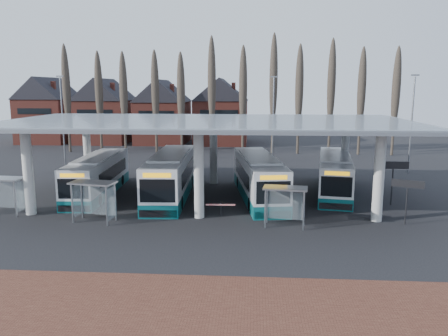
# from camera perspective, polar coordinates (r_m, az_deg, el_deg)

# --- Properties ---
(ground) EXTENTS (140.00, 140.00, 0.00)m
(ground) POSITION_cam_1_polar(r_m,az_deg,el_deg) (28.06, -3.88, -7.92)
(ground) COLOR black
(ground) RESTS_ON ground
(brick_strip) EXTENTS (70.00, 10.00, 0.03)m
(brick_strip) POSITION_cam_1_polar(r_m,az_deg,el_deg) (17.26, -9.56, -20.41)
(brick_strip) COLOR brown
(brick_strip) RESTS_ON ground
(station_canopy) EXTENTS (32.00, 16.00, 6.34)m
(station_canopy) POSITION_cam_1_polar(r_m,az_deg,el_deg) (34.72, -2.23, 5.23)
(station_canopy) COLOR silver
(station_canopy) RESTS_ON ground
(poplar_row) EXTENTS (45.10, 1.10, 14.50)m
(poplar_row) POSITION_cam_1_polar(r_m,az_deg,el_deg) (59.50, 0.33, 10.38)
(poplar_row) COLOR #473D33
(poplar_row) RESTS_ON ground
(townhouse_row) EXTENTS (36.80, 10.30, 12.25)m
(townhouse_row) POSITION_cam_1_polar(r_m,az_deg,el_deg) (73.07, -11.67, 7.95)
(townhouse_row) COLOR brown
(townhouse_row) RESTS_ON ground
(lamp_post_a) EXTENTS (0.80, 0.16, 10.17)m
(lamp_post_a) POSITION_cam_1_polar(r_m,az_deg,el_deg) (53.13, -20.34, 6.02)
(lamp_post_a) COLOR slate
(lamp_post_a) RESTS_ON ground
(lamp_post_b) EXTENTS (0.80, 0.16, 10.17)m
(lamp_post_b) POSITION_cam_1_polar(r_m,az_deg,el_deg) (52.55, 6.43, 6.56)
(lamp_post_b) COLOR slate
(lamp_post_b) RESTS_ON ground
(lamp_post_c) EXTENTS (0.80, 0.16, 10.17)m
(lamp_post_c) POSITION_cam_1_polar(r_m,az_deg,el_deg) (49.30, 23.31, 5.53)
(lamp_post_c) COLOR slate
(lamp_post_c) RESTS_ON ground
(bus_0) EXTENTS (3.10, 11.75, 3.23)m
(bus_0) POSITION_cam_1_polar(r_m,az_deg,el_deg) (38.19, -16.14, -1.01)
(bus_0) COLOR silver
(bus_0) RESTS_ON ground
(bus_1) EXTENTS (3.32, 13.01, 3.58)m
(bus_1) POSITION_cam_1_polar(r_m,az_deg,el_deg) (36.12, -6.92, -1.04)
(bus_1) COLOR silver
(bus_1) RESTS_ON ground
(bus_2) EXTENTS (4.46, 12.69, 3.46)m
(bus_2) POSITION_cam_1_polar(r_m,az_deg,el_deg) (35.54, 4.53, -1.29)
(bus_2) COLOR silver
(bus_2) RESTS_ON ground
(bus_3) EXTENTS (4.34, 12.02, 3.27)m
(bus_3) POSITION_cam_1_polar(r_m,az_deg,el_deg) (38.33, 14.24, -0.85)
(bus_3) COLOR silver
(bus_3) RESTS_ON ground
(shelter_0) EXTENTS (2.90, 1.56, 2.62)m
(shelter_0) POSITION_cam_1_polar(r_m,az_deg,el_deg) (34.51, -26.76, -2.27)
(shelter_0) COLOR gray
(shelter_0) RESTS_ON ground
(shelter_1) EXTENTS (3.15, 1.97, 2.72)m
(shelter_1) POSITION_cam_1_polar(r_m,az_deg,el_deg) (30.31, -16.56, -3.06)
(shelter_1) COLOR gray
(shelter_1) RESTS_ON ground
(shelter_2) EXTENTS (2.95, 1.74, 2.59)m
(shelter_2) POSITION_cam_1_polar(r_m,az_deg,el_deg) (28.35, 8.00, -3.84)
(shelter_2) COLOR gray
(shelter_2) RESTS_ON ground
(info_sign_0) EXTENTS (1.89, 0.86, 2.98)m
(info_sign_0) POSITION_cam_1_polar(r_m,az_deg,el_deg) (30.58, 22.86, -2.34)
(info_sign_0) COLOR black
(info_sign_0) RESTS_ON ground
(info_sign_1) EXTENTS (2.26, 0.14, 3.36)m
(info_sign_1) POSITION_cam_1_polar(r_m,az_deg,el_deg) (35.33, 21.23, -0.07)
(info_sign_1) COLOR black
(info_sign_1) RESTS_ON ground
(barrier) EXTENTS (2.04, 0.59, 1.02)m
(barrier) POSITION_cam_1_polar(r_m,az_deg,el_deg) (30.33, -0.45, -4.93)
(barrier) COLOR black
(barrier) RESTS_ON ground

